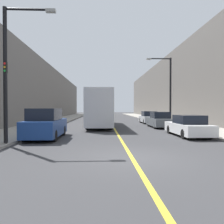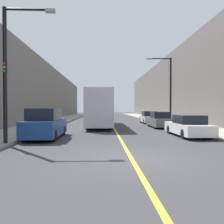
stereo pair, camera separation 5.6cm
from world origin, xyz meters
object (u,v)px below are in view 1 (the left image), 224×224
street_lamp_left (10,65)px  car_right_mid (160,120)px  car_right_near (188,127)px  street_lamp_right (168,86)px  traffic_light (6,99)px  car_right_far (149,118)px  parked_suv_left (46,125)px  bus (100,108)px

street_lamp_left → car_right_mid: bearing=43.5°
car_right_mid → street_lamp_left: street_lamp_left is taller
car_right_near → street_lamp_right: bearing=82.2°
street_lamp_right → traffic_light: (-11.83, -11.58, -1.85)m
car_right_far → street_lamp_right: 5.80m
car_right_near → car_right_far: size_ratio=1.12×
parked_suv_left → traffic_light: (-1.30, -2.69, 1.49)m
bus → parked_suv_left: bearing=-109.2°
street_lamp_left → traffic_light: street_lamp_left is taller
street_lamp_left → street_lamp_right: 16.30m
car_right_near → traffic_light: (-10.71, -3.40, 1.70)m
street_lamp_right → car_right_mid: bearing=-130.6°
parked_suv_left → car_right_mid: parked_suv_left is taller
bus → car_right_mid: size_ratio=2.79×
bus → street_lamp_right: size_ratio=1.71×
street_lamp_right → traffic_light: street_lamp_right is taller
car_right_far → street_lamp_left: bearing=-123.8°
car_right_far → traffic_light: (-10.75, -16.06, 1.67)m
car_right_near → street_lamp_left: street_lamp_left is taller
street_lamp_left → traffic_light: bearing=-126.2°
car_right_far → car_right_near: bearing=-90.2°
car_right_near → car_right_far: 12.66m
car_right_far → street_lamp_right: (1.08, -4.48, 3.52)m
car_right_far → street_lamp_right: bearing=-76.4°
parked_suv_left → street_lamp_left: street_lamp_left is taller
parked_suv_left → street_lamp_left: 4.25m
street_lamp_left → street_lamp_right: bearing=44.3°
street_lamp_left → traffic_light: 1.78m
car_right_mid → car_right_near: bearing=-88.5°
car_right_mid → street_lamp_right: size_ratio=0.61×
bus → car_right_far: bearing=32.4°
parked_suv_left → bus: bearing=70.8°
traffic_light → bus: bearing=69.3°
traffic_light → car_right_near: bearing=17.6°
parked_suv_left → street_lamp_right: street_lamp_right is taller
car_right_mid → street_lamp_left: 14.72m
car_right_mid → traffic_light: bearing=-136.3°
street_lamp_right → bus: bearing=175.5°
car_right_near → car_right_far: bearing=89.8°
parked_suv_left → traffic_light: size_ratio=1.13×
street_lamp_right → car_right_near: bearing=-97.8°
car_right_near → traffic_light: traffic_light is taller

